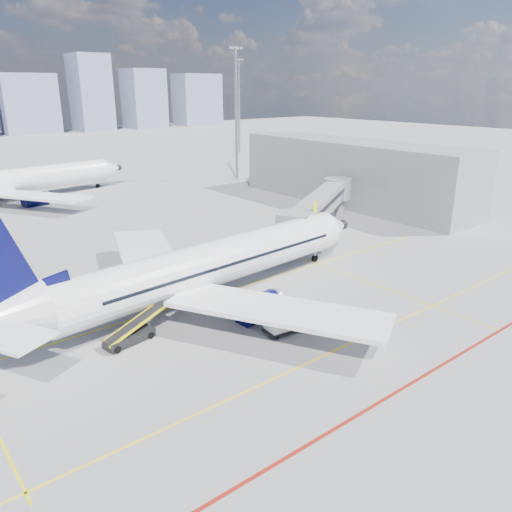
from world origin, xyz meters
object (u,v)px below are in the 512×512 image
Objects in this scene: baggage_tug at (287,321)px; cargo_dolly at (286,319)px; ramp_worker at (327,320)px; main_aircraft at (201,268)px; belt_loader at (131,335)px; second_aircraft at (10,182)px.

baggage_tug is 0.53m from cargo_dolly.
ramp_worker is at bearing -19.67° from baggage_tug.
baggage_tug is (2.36, -8.68, -2.49)m from main_aircraft.
main_aircraft is 9.13m from belt_loader.
cargo_dolly is at bearing 64.20° from ramp_worker.
cargo_dolly is 11.94m from belt_loader.
baggage_tug is 0.67× the size of cargo_dolly.
baggage_tug is at bearing -93.61° from second_aircraft.
second_aircraft is 65.81m from ramp_worker.
cargo_dolly is (4.36, -63.62, -2.15)m from second_aircraft.
main_aircraft reaches higher than baggage_tug.
main_aircraft reaches higher than cargo_dolly.
main_aircraft is 0.99× the size of second_aircraft.
belt_loader is 3.47× the size of ramp_worker.
second_aircraft reaches higher than ramp_worker.
ramp_worker is (12.98, -7.80, 0.23)m from belt_loader.
second_aircraft is at bearing 13.77° from ramp_worker.
belt_loader is at bearing -103.70° from second_aircraft.
baggage_tug is at bearing 49.65° from cargo_dolly.
second_aircraft is (-2.30, 54.65, -0.00)m from main_aircraft.
belt_loader reaches higher than baggage_tug.
belt_loader is at bearing 66.62° from ramp_worker.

